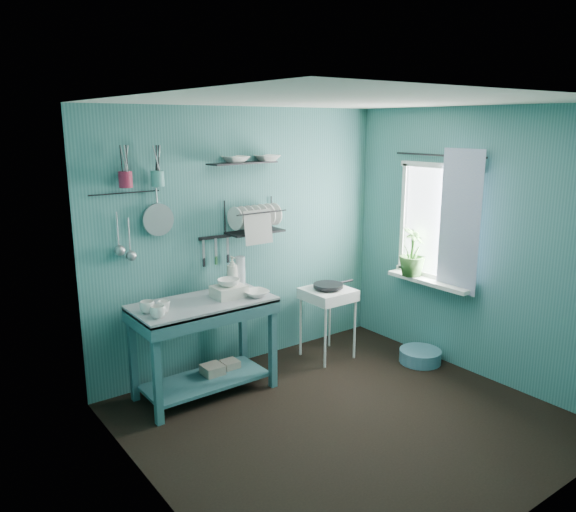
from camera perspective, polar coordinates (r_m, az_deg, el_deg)
floor at (r=4.77m, az=5.85°, el=-16.23°), size 3.20×3.20×0.00m
ceiling at (r=4.15m, az=6.69°, el=15.37°), size 3.20×3.20×0.00m
wall_back at (r=5.46m, az=-4.50°, el=1.70°), size 3.20×0.00×3.20m
wall_front at (r=3.40m, az=23.75°, el=-6.64°), size 3.20×0.00×3.20m
wall_left at (r=3.45m, az=-13.78°, el=-5.58°), size 0.00×3.00×3.00m
wall_right at (r=5.48m, az=18.64°, el=1.09°), size 0.00×3.00×3.00m
work_counter at (r=5.03m, az=-8.49°, el=-9.22°), size 1.27×0.74×0.86m
mug_left at (r=4.54m, az=-13.09°, el=-5.55°), size 0.12×0.12×0.10m
mug_mid at (r=4.66m, az=-12.46°, el=-5.02°), size 0.14×0.14×0.09m
mug_right at (r=4.67m, az=-14.11°, el=-5.06°), size 0.17×0.17×0.10m
wash_tub at (r=4.97m, az=-6.02°, el=-3.59°), size 0.28×0.22×0.10m
tub_bowl at (r=4.95m, az=-6.05°, el=-2.69°), size 0.20×0.19×0.06m
soap_bottle at (r=5.21m, az=-5.68°, el=-1.65°), size 0.11×0.12×0.30m
water_bottle at (r=5.28m, az=-4.86°, el=-1.54°), size 0.09×0.09×0.28m
counter_bowl at (r=4.97m, az=-3.26°, el=-3.81°), size 0.22×0.22×0.05m
hotplate_stand at (r=5.77m, az=4.03°, el=-6.81°), size 0.46×0.46×0.72m
frying_pan at (r=5.65m, az=4.10°, el=-3.01°), size 0.30×0.30×0.03m
knife_strip at (r=5.25m, az=-7.44°, el=1.91°), size 0.32×0.05×0.03m
dish_rack at (r=5.33m, az=-3.37°, el=4.05°), size 0.56×0.26×0.32m
upper_shelf at (r=5.24m, az=-4.62°, el=9.40°), size 0.71×0.25×0.02m
shelf_bowl_left at (r=5.20m, az=-5.36°, el=9.66°), size 0.24×0.24×0.06m
shelf_bowl_right at (r=5.39m, az=-2.11°, el=10.10°), size 0.25×0.25×0.06m
utensil_cup_magenta at (r=4.77m, az=-16.18°, el=7.47°), size 0.11×0.11×0.13m
utensil_cup_teal at (r=4.88m, az=-13.11°, el=7.67°), size 0.11×0.11×0.13m
colander at (r=4.95m, az=-13.05°, el=3.61°), size 0.28×0.03×0.28m
ladle_outer at (r=4.84m, az=-16.93°, el=2.55°), size 0.01×0.01×0.30m
ladle_inner at (r=4.88m, az=-15.84°, el=2.01°), size 0.01×0.01×0.30m
hook_rail at (r=4.83m, az=-16.26°, el=6.17°), size 0.60×0.01×0.01m
window_glass at (r=5.70m, az=14.97°, el=3.33°), size 0.00×1.10×1.10m
windowsill at (r=5.77m, az=14.09°, el=-2.53°), size 0.16×0.95×0.04m
curtain at (r=5.47m, az=17.03°, el=3.31°), size 0.00×1.35×1.35m
curtain_rod at (r=5.60m, az=15.08°, el=9.85°), size 0.02×1.05×0.02m
potted_plant at (r=5.82m, az=12.54°, el=0.39°), size 0.36×0.36×0.49m
storage_tin_large at (r=5.24m, az=-7.65°, el=-12.03°), size 0.18×0.18×0.22m
storage_tin_small at (r=5.36m, az=-5.90°, el=-11.51°), size 0.15×0.15×0.20m
floor_basin at (r=5.88m, az=13.29°, el=-9.86°), size 0.41×0.41×0.13m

